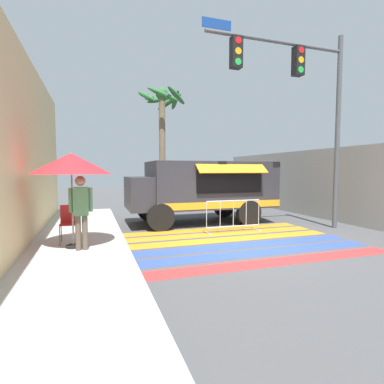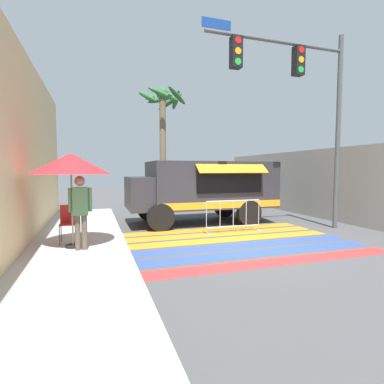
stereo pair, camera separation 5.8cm
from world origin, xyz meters
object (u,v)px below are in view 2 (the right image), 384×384
Objects in this scene: food_truck at (200,186)px; folding_chair at (69,220)px; traffic_signal_pole at (300,89)px; vendor_person at (80,208)px; barricade_front at (233,216)px; palm_tree at (163,120)px; patio_umbrella at (71,164)px.

food_truck is 5.60× the size of folding_chair.
traffic_signal_pole is (2.53, -2.44, 3.23)m from food_truck.
traffic_signal_pole is 3.72× the size of vendor_person.
vendor_person is (-4.14, -3.22, -0.27)m from food_truck.
barricade_front is 0.31× the size of palm_tree.
folding_chair is 0.56× the size of vendor_person.
food_truck is 5.29m from patio_umbrella.
vendor_person is at bearing -116.74° from palm_tree.
food_truck is 0.90× the size of palm_tree.
food_truck is at bearing -82.40° from palm_tree.
folding_chair is at bearing 179.11° from traffic_signal_pole.
food_truck reaches higher than barricade_front.
patio_umbrella is 5.15m from barricade_front.
vendor_person is (0.33, -0.89, 0.41)m from folding_chair.
folding_chair reaches higher than barricade_front.
patio_umbrella is 1.31× the size of vendor_person.
barricade_front is (4.92, 0.36, -0.20)m from folding_chair.
food_truck is 5.03m from palm_tree.
palm_tree is (-3.06, 6.39, -0.16)m from traffic_signal_pole.
traffic_signal_pole reaches higher than palm_tree.
folding_chair is 4.93m from barricade_front.
palm_tree reaches higher than vendor_person.
traffic_signal_pole is 4.63m from barricade_front.
palm_tree is at bearing 50.76° from vendor_person.
traffic_signal_pole is at bearing 3.94° from patio_umbrella.
traffic_signal_pole reaches higher than food_truck.
patio_umbrella is at bearing -168.85° from barricade_front.
barricade_front is at bearing 11.15° from patio_umbrella.
palm_tree is at bearing 60.94° from patio_umbrella.
vendor_person is 0.29× the size of palm_tree.
folding_chair is (-7.00, 0.11, -3.91)m from traffic_signal_pole.
patio_umbrella is 2.35× the size of folding_chair.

